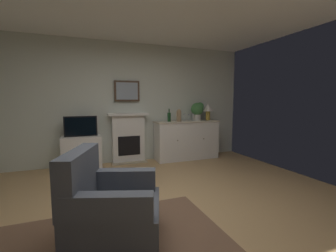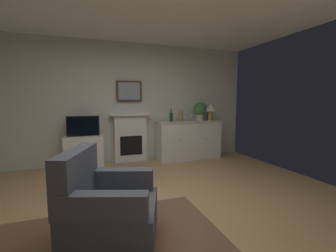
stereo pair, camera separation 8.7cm
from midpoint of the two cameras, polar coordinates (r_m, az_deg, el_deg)
ground_plane at (r=2.96m, az=-1.91°, el=-22.38°), size 5.84×5.41×0.10m
wall_rear at (r=5.19m, az=-11.68°, el=5.62°), size 5.84×0.06×2.64m
area_rug at (r=2.46m, az=-16.74°, el=-27.55°), size 2.39×1.58×0.02m
fireplace_unit at (r=5.15m, az=-10.36°, el=-2.96°), size 0.87×0.30×1.10m
framed_picture at (r=5.13m, az=-10.68°, el=8.57°), size 0.55×0.04×0.45m
sideboard_cabinet at (r=5.40m, az=4.19°, el=-3.47°), size 1.52×0.49×0.90m
table_lamp at (r=5.59m, az=9.52°, el=4.30°), size 0.26×0.26×0.40m
wine_bottle at (r=5.15m, az=-0.21°, el=2.30°), size 0.08×0.08×0.29m
wine_glass_left at (r=5.27m, az=3.68°, el=2.54°), size 0.07×0.07×0.16m
wine_glass_center at (r=5.31m, az=4.80°, el=2.55°), size 0.07×0.07×0.16m
wine_glass_right at (r=5.37m, az=5.79°, el=2.59°), size 0.07×0.07×0.16m
vase_decorative at (r=5.20m, az=2.25°, el=2.69°), size 0.11×0.11×0.28m
tv_cabinet at (r=4.94m, az=-21.19°, el=-6.20°), size 0.75×0.42×0.67m
tv_set at (r=4.84m, az=-21.44°, el=-0.07°), size 0.62×0.07×0.40m
potted_plant_small at (r=5.51m, az=6.95°, el=4.07°), size 0.30×0.30×0.43m
armchair at (r=2.34m, az=-15.59°, el=-18.85°), size 1.01×0.98×0.92m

